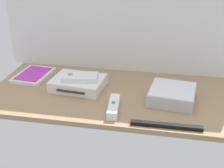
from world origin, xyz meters
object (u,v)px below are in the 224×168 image
Objects in this scene: remote_wand at (114,106)px; sensor_bar at (166,126)px; game_case at (33,75)px; mini_computer at (172,95)px; remote_classic_pad at (80,77)px; game_console at (78,83)px.

sensor_bar is at bearing -27.17° from remote_wand.
remote_wand is 20.95cm from sensor_bar.
game_case is at bearing 152.38° from sensor_bar.
mini_computer is 37.98cm from remote_classic_pad.
game_case is at bearing 169.66° from mini_computer.
game_case is 26.24cm from remote_classic_pad.
remote_classic_pad is at bearing -24.06° from game_console.
remote_classic_pad is at bearing 147.25° from sensor_bar.
mini_computer is at bearing -5.24° from game_case.
sensor_bar is (37.35, -23.15, -1.50)cm from game_console.
mini_computer is (38.81, -3.89, 0.44)cm from game_console.
remote_wand is 0.63× the size of sensor_bar.
remote_wand is (41.41, -22.74, 0.75)cm from game_case.
sensor_bar is (-1.46, -19.27, -1.94)cm from mini_computer.
game_console is at bearing 142.88° from remote_classic_pad.
game_console is 1.49× the size of remote_wand.
game_console is 0.93× the size of sensor_bar.
mini_computer is 1.23× the size of remote_classic_pad.
mini_computer is 19.42cm from sensor_bar.
mini_computer is at bearing 23.58° from remote_wand.
sensor_bar is at bearing -94.34° from mini_computer.
sensor_bar is at bearing -26.48° from game_console.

